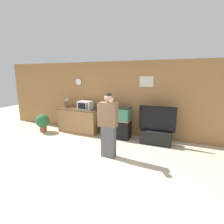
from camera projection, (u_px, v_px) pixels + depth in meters
The scene contains 9 objects.
ground_plane at pixel (75, 170), 4.01m from camera, with size 18.00×18.00×0.00m, color beige.
wall_back_paneled at pixel (118, 99), 6.26m from camera, with size 10.00×0.08×2.60m.
counter_island at pixel (79, 120), 6.60m from camera, with size 1.57×0.64×0.89m.
microwave at pixel (85, 105), 6.41m from camera, with size 0.50×0.37×0.30m.
knife_block at pixel (67, 104), 6.73m from camera, with size 0.14×0.09×0.36m.
aquarium_on_stand at pixel (117, 122), 6.00m from camera, with size 0.95×0.44×1.07m.
tv_on_stand at pixel (156, 133), 5.45m from camera, with size 1.13×0.40×1.21m.
person_standing at pixel (108, 124), 4.49m from camera, with size 0.54×0.41×1.71m.
potted_plant at pixel (43, 122), 6.62m from camera, with size 0.51×0.51×0.68m.
Camera 1 is at (2.18, -3.05, 2.12)m, focal length 28.00 mm.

